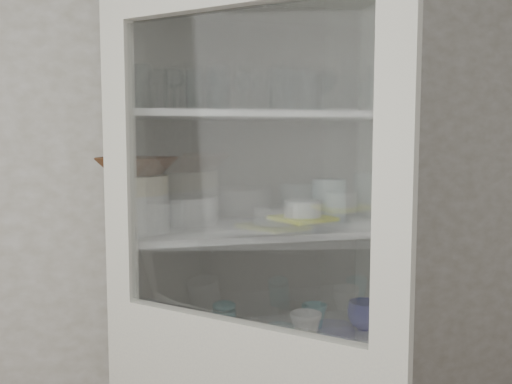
{
  "coord_description": "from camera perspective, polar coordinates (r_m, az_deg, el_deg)",
  "views": [
    {
      "loc": [
        -0.27,
        -0.68,
        1.58
      ],
      "look_at": [
        0.2,
        1.27,
        1.38
      ],
      "focal_mm": 40.0,
      "sensor_mm": 36.0,
      "label": 1
    }
  ],
  "objects": [
    {
      "name": "wall_back",
      "position": [
        2.21,
        -6.43,
        -1.64
      ],
      "size": [
        3.6,
        0.02,
        2.6
      ],
      "primitive_type": "cube",
      "color": "gray",
      "rests_on": "ground"
    },
    {
      "name": "pantry_cabinet",
      "position": [
        2.17,
        -0.4,
        -11.51
      ],
      "size": [
        1.0,
        0.45,
        2.1
      ],
      "color": "beige",
      "rests_on": "floor"
    },
    {
      "name": "tumbler_0",
      "position": [
        1.82,
        -11.35,
        10.23
      ],
      "size": [
        0.09,
        0.09,
        0.14
      ],
      "primitive_type": "cylinder",
      "rotation": [
        0.0,
        0.0,
        0.36
      ],
      "color": "silver",
      "rests_on": "shelf_glass"
    },
    {
      "name": "tumbler_1",
      "position": [
        1.87,
        -3.78,
        10.31
      ],
      "size": [
        0.07,
        0.07,
        0.14
      ],
      "primitive_type": "cylinder",
      "rotation": [
        0.0,
        0.0,
        -0.0
      ],
      "color": "silver",
      "rests_on": "shelf_glass"
    },
    {
      "name": "tumbler_2",
      "position": [
        1.86,
        -6.05,
        10.07
      ],
      "size": [
        0.07,
        0.07,
        0.13
      ],
      "primitive_type": "cylinder",
      "rotation": [
        0.0,
        0.0,
        -0.06
      ],
      "color": "silver",
      "rests_on": "shelf_glass"
    },
    {
      "name": "tumbler_3",
      "position": [
        1.9,
        5.15,
        10.01
      ],
      "size": [
        0.07,
        0.07,
        0.13
      ],
      "primitive_type": "cylinder",
      "rotation": [
        0.0,
        0.0,
        -0.16
      ],
      "color": "silver",
      "rests_on": "shelf_glass"
    },
    {
      "name": "tumbler_4",
      "position": [
        1.93,
        3.29,
        10.02
      ],
      "size": [
        0.09,
        0.09,
        0.13
      ],
      "primitive_type": "cylinder",
      "rotation": [
        0.0,
        0.0,
        -0.43
      ],
      "color": "silver",
      "rests_on": "shelf_glass"
    },
    {
      "name": "tumbler_5",
      "position": [
        1.93,
        5.48,
        10.12
      ],
      "size": [
        0.09,
        0.09,
        0.14
      ],
      "primitive_type": "cylinder",
      "rotation": [
        0.0,
        0.0,
        0.41
      ],
      "color": "silver",
      "rests_on": "shelf_glass"
    },
    {
      "name": "tumbler_6",
      "position": [
        1.99,
        12.13,
        10.02
      ],
      "size": [
        0.09,
        0.09,
        0.15
      ],
      "primitive_type": "cylinder",
      "rotation": [
        0.0,
        0.0,
        0.31
      ],
      "color": "silver",
      "rests_on": "shelf_glass"
    },
    {
      "name": "tumbler_7",
      "position": [
        1.94,
        -11.91,
        10.03
      ],
      "size": [
        0.07,
        0.07,
        0.14
      ],
      "primitive_type": "cylinder",
      "rotation": [
        0.0,
        0.0,
        -0.06
      ],
      "color": "silver",
      "rests_on": "shelf_glass"
    },
    {
      "name": "tumbler_8",
      "position": [
        1.95,
        -9.77,
        9.98
      ],
      "size": [
        0.07,
        0.07,
        0.14
      ],
      "primitive_type": "cylinder",
      "rotation": [
        0.0,
        0.0,
        0.09
      ],
      "color": "silver",
      "rests_on": "shelf_glass"
    },
    {
      "name": "tumbler_9",
      "position": [
        1.99,
        -3.61,
        10.08
      ],
      "size": [
        0.08,
        0.08,
        0.15
      ],
      "primitive_type": "cylinder",
      "rotation": [
        0.0,
        0.0,
        -0.06
      ],
      "color": "silver",
      "rests_on": "shelf_glass"
    },
    {
      "name": "tumbler_10",
      "position": [
        1.99,
        -4.07,
        9.81
      ],
      "size": [
        0.07,
        0.07,
        0.13
      ],
      "primitive_type": "cylinder",
      "rotation": [
        0.0,
        0.0,
        -0.07
      ],
      "color": "silver",
      "rests_on": "shelf_glass"
    },
    {
      "name": "tumbler_11",
      "position": [
        2.04,
        2.33,
        10.1
      ],
      "size": [
        0.08,
        0.08,
        0.15
      ],
      "primitive_type": "cylinder",
      "rotation": [
        0.0,
        0.0,
        -0.05
      ],
      "color": "silver",
      "rests_on": "shelf_glass"
    },
    {
      "name": "goblet_0",
      "position": [
        2.05,
        -8.18,
        10.29
      ],
      "size": [
        0.08,
        0.08,
        0.17
      ],
      "primitive_type": null,
      "color": "silver",
      "rests_on": "shelf_glass"
    },
    {
      "name": "goblet_1",
      "position": [
        2.11,
        -1.31,
        10.1
      ],
      "size": [
        0.07,
        0.07,
        0.16
      ],
      "primitive_type": null,
      "color": "silver",
      "rests_on": "shelf_glass"
    },
    {
      "name": "goblet_2",
      "position": [
        2.18,
        7.12,
        10.17
      ],
      "size": [
        0.08,
        0.08,
        0.18
      ],
      "primitive_type": null,
      "color": "silver",
      "rests_on": "shelf_glass"
    },
    {
      "name": "goblet_3",
      "position": [
        2.21,
        6.6,
        9.92
      ],
      "size": [
        0.07,
        0.07,
        0.17
      ],
      "primitive_type": null,
      "color": "silver",
      "rests_on": "shelf_glass"
    },
    {
      "name": "plate_stack_front",
      "position": [
        1.94,
        -11.65,
        -2.05
      ],
      "size": [
        0.2,
        0.2,
        0.13
      ],
      "primitive_type": "cylinder",
      "color": "silver",
      "rests_on": "shelf_plates"
    },
    {
      "name": "plate_stack_back",
      "position": [
        2.1,
        -7.03,
        -1.76
      ],
      "size": [
        0.23,
        0.23,
        0.1
      ],
      "primitive_type": "cylinder",
      "color": "silver",
      "rests_on": "shelf_plates"
    },
    {
      "name": "cream_bowl",
      "position": [
        1.93,
        -11.71,
        0.72
      ],
      "size": [
        0.26,
        0.26,
        0.06
      ],
      "primitive_type": "cylinder",
      "rotation": [
        0.0,
        0.0,
        0.36
      ],
      "color": "beige",
      "rests_on": "plate_stack_front"
    },
    {
      "name": "terracotta_bowl",
      "position": [
        1.92,
        -11.75,
        2.55
      ],
      "size": [
        0.33,
        0.33,
        0.06
      ],
      "primitive_type": "imported",
      "rotation": [
        0.0,
        0.0,
        -0.41
      ],
      "color": "#4A2612",
      "rests_on": "cream_bowl"
    },
    {
      "name": "glass_platter",
      "position": [
        2.04,
        4.69,
        -3.09
      ],
      "size": [
        0.41,
        0.41,
        0.02
      ],
      "primitive_type": "cylinder",
      "rotation": [
        0.0,
        0.0,
        -0.23
      ],
      "color": "silver",
      "rests_on": "shelf_plates"
    },
    {
      "name": "yellow_trivet",
      "position": [
        2.03,
        4.69,
        -2.64
      ],
      "size": [
        0.24,
        0.24,
        0.01
      ],
      "primitive_type": "cube",
      "rotation": [
        0.0,
        0.0,
        0.38
      ],
      "color": "yellow",
      "rests_on": "glass_platter"
    },
    {
      "name": "white_ramekin",
      "position": [
        2.03,
        4.7,
        -1.65
      ],
      "size": [
        0.16,
        0.16,
        0.06
      ],
      "primitive_type": "cylinder",
      "rotation": [
        0.0,
        0.0,
        0.23
      ],
      "color": "silver",
      "rests_on": "yellow_trivet"
    },
    {
      "name": "grey_bowl_stack",
      "position": [
        2.13,
        7.3,
        -0.81
      ],
      "size": [
        0.12,
        0.12,
        0.16
      ],
      "primitive_type": "cylinder",
      "color": "#ADC3C3",
      "rests_on": "shelf_plates"
    },
    {
      "name": "mug_blue",
      "position": [
        2.21,
        10.85,
        -12.0
      ],
      "size": [
        0.14,
        0.14,
        0.1
      ],
      "primitive_type": "imported",
      "rotation": [
        0.0,
        0.0,
        0.09
      ],
      "color": "navy",
      "rests_on": "shelf_mugs"
    },
    {
      "name": "mug_teal",
      "position": [
        2.2,
        5.84,
        -12.21
      ],
      "size": [
        0.1,
        0.1,
        0.09
      ],
      "primitive_type": "imported",
      "rotation": [
        0.0,
        0.0,
        -0.01
      ],
      "color": "#186E7A",
      "rests_on": "shelf_mugs"
    },
    {
      "name": "mug_white",
      "position": [
        2.06,
        5.03,
        -13.3
      ],
      "size": [
        0.11,
        0.11,
        0.1
      ],
      "primitive_type": "imported",
      "rotation": [
        0.0,
        0.0,
        0.02
      ],
      "color": "silver",
      "rests_on": "shelf_mugs"
    },
    {
      "name": "teal_jar",
      "position": [
        2.13,
        -3.2,
        -12.59
      ],
      "size": [
        0.09,
        0.09,
        0.1
      ],
      "color": "#186E7A",
      "rests_on": "shelf_mugs"
    },
    {
      "name": "measuring_cups",
      "position": [
        2.04,
        -1.43,
        -14.35
      ],
      "size": [
        0.1,
        0.1,
        0.04
      ],
      "primitive_type": "cylinder",
      "color": "silver",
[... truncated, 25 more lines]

